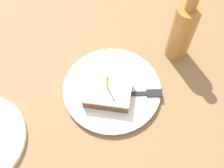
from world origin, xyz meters
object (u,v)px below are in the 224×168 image
at_px(cake_slice, 107,92).
at_px(bottle, 182,31).
at_px(plate, 112,89).
at_px(fork, 133,94).

height_order(cake_slice, bottle, bottle).
distance_m(cake_slice, bottle, 0.28).
height_order(plate, fork, fork).
relative_size(plate, bottle, 1.13).
distance_m(cake_slice, fork, 0.07).
height_order(plate, bottle, bottle).
xyz_separation_m(plate, cake_slice, (-0.03, 0.01, 0.03)).
distance_m(plate, cake_slice, 0.04).
relative_size(cake_slice, bottle, 0.51).
bearing_deg(plate, bottle, -47.20).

